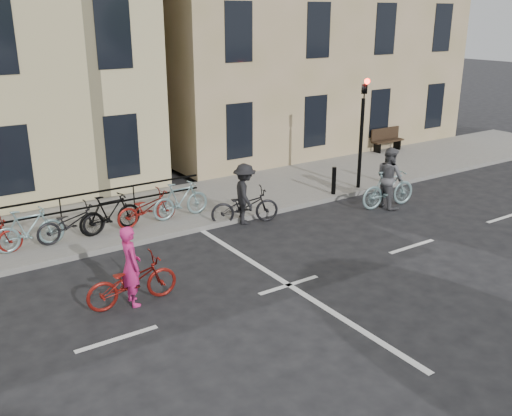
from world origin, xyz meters
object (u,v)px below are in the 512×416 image
bench (386,138)px  cyclist_dark (245,200)px  traffic_light (362,120)px  cyclist_grey (389,183)px  cyclist_pink (132,277)px

bench → cyclist_dark: cyclist_dark is taller
traffic_light → cyclist_grey: (-0.37, -1.70, -1.68)m
traffic_light → bench: size_ratio=2.44×
traffic_light → cyclist_dark: bearing=-174.8°
bench → cyclist_pink: bearing=-155.1°
cyclist_pink → cyclist_grey: bearing=-78.3°
bench → cyclist_pink: size_ratio=0.82×
traffic_light → cyclist_grey: 2.42m
bench → cyclist_dark: bearing=-158.4°
cyclist_grey → cyclist_pink: bearing=105.6°
traffic_light → cyclist_dark: 5.19m
traffic_light → cyclist_grey: size_ratio=1.93×
cyclist_grey → cyclist_dark: bearing=80.6°
cyclist_dark → bench: bearing=-49.7°
cyclist_grey → traffic_light: bearing=-6.1°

